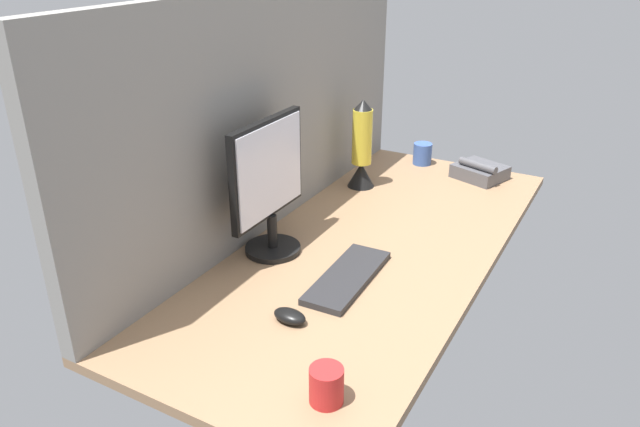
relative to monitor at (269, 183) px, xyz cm
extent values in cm
cube|color=#8C6B4C|center=(19.72, -25.12, -25.15)|extent=(180.00, 80.00, 3.00)
cube|color=gray|center=(19.72, 12.38, 15.91)|extent=(180.00, 5.00, 79.13)
cylinder|color=black|center=(0.00, -0.62, -22.75)|extent=(18.00, 18.00, 1.80)
cylinder|color=black|center=(0.00, -0.62, -16.35)|extent=(3.20, 3.20, 11.00)
cube|color=black|center=(0.00, 0.38, 4.64)|extent=(36.03, 2.40, 30.99)
cube|color=silver|center=(0.00, -1.02, 4.64)|extent=(33.63, 0.60, 28.59)
cube|color=#262628|center=(-4.27, -29.82, -22.65)|extent=(37.42, 14.26, 2.00)
ellipsoid|color=black|center=(-30.60, -25.93, -21.95)|extent=(6.28, 9.98, 3.40)
cylinder|color=red|center=(-52.15, -48.69, -19.31)|extent=(7.70, 7.70, 8.70)
cylinder|color=#38569E|center=(100.60, -14.21, -18.93)|extent=(8.11, 8.11, 9.44)
torus|color=#38569E|center=(105.46, -14.21, -18.46)|extent=(5.15, 1.00, 5.15)
cone|color=black|center=(63.97, -1.52, -18.69)|extent=(10.93, 10.93, 9.94)
cylinder|color=gold|center=(63.97, -1.52, -2.79)|extent=(7.95, 7.95, 21.86)
cone|color=black|center=(63.97, -1.52, 10.13)|extent=(7.16, 7.16, 3.98)
cube|color=#4C4C51|center=(96.01, -41.42, -20.85)|extent=(22.32, 23.55, 5.60)
cylinder|color=#4C4C51|center=(91.33, -41.42, -16.45)|extent=(8.67, 17.20, 3.20)
camera|label=1|loc=(-142.98, -97.59, 70.28)|focal=33.87mm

